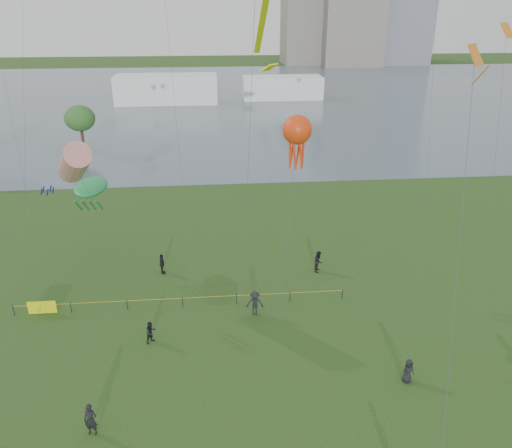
{
  "coord_description": "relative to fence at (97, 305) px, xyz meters",
  "views": [
    {
      "loc": [
        -2.54,
        -18.13,
        20.65
      ],
      "look_at": [
        0.0,
        10.0,
        8.0
      ],
      "focal_mm": 35.0,
      "sensor_mm": 36.0,
      "label": 1
    }
  ],
  "objects": [
    {
      "name": "kite_octopus",
      "position": [
        15.04,
        4.62,
        11.32
      ],
      "size": [
        3.06,
        7.81,
        13.06
      ],
      "rotation": [
        0.0,
        0.0,
        0.25
      ],
      "color": "#3F3F42"
    },
    {
      "name": "building_mid",
      "position": [
        57.26,
        148.65,
        18.45
      ],
      "size": [
        20.0,
        20.0,
        38.0
      ],
      "primitive_type": "cube",
      "color": "slate",
      "rests_on": "ground_plane"
    },
    {
      "name": "spectator_g",
      "position": [
        17.19,
        4.42,
        0.35
      ],
      "size": [
        0.95,
        1.06,
        1.82
      ],
      "primitive_type": "imported",
      "rotation": [
        0.0,
        0.0,
        1.23
      ],
      "color": "black",
      "rests_on": "ground_plane"
    },
    {
      "name": "spectator_a",
      "position": [
        4.27,
        -4.0,
        0.22
      ],
      "size": [
        0.95,
        0.94,
        1.55
      ],
      "primitive_type": "imported",
      "rotation": [
        0.0,
        0.0,
        0.75
      ],
      "color": "black",
      "rests_on": "ground_plane"
    },
    {
      "name": "kite_delta",
      "position": [
        23.49,
        -3.92,
        16.13
      ],
      "size": [
        6.72,
        15.52,
        18.46
      ],
      "rotation": [
        0.0,
        0.0,
        0.39
      ],
      "color": "#3F3F42"
    },
    {
      "name": "pavilion_left",
      "position": [
        -0.74,
        81.65,
        2.45
      ],
      "size": [
        22.0,
        8.0,
        6.0
      ],
      "primitive_type": "cube",
      "color": "white",
      "rests_on": "ground_plane"
    },
    {
      "name": "spectator_f",
      "position": [
        1.97,
        -11.5,
        0.39
      ],
      "size": [
        0.76,
        0.56,
        1.89
      ],
      "primitive_type": "imported",
      "rotation": [
        0.0,
        0.0,
        -0.16
      ],
      "color": "black",
      "rests_on": "ground_plane"
    },
    {
      "name": "kite_creature",
      "position": [
        -1.28,
        8.02,
        6.19
      ],
      "size": [
        4.32,
        11.53,
        7.24
      ],
      "rotation": [
        0.0,
        0.0,
        -0.32
      ],
      "color": "#3F3F42"
    },
    {
      "name": "fence",
      "position": [
        0.0,
        0.0,
        0.0
      ],
      "size": [
        24.07,
        0.07,
        1.05
      ],
      "color": "black",
      "rests_on": "ground_plane"
    },
    {
      "name": "spectator_b",
      "position": [
        11.35,
        -1.45,
        0.39
      ],
      "size": [
        1.28,
        0.82,
        1.88
      ],
      "primitive_type": "imported",
      "rotation": [
        0.0,
        0.0,
        -0.1
      ],
      "color": "black",
      "rests_on": "ground_plane"
    },
    {
      "name": "pavilion_right",
      "position": [
        25.26,
        84.65,
        1.95
      ],
      "size": [
        18.0,
        7.0,
        5.0
      ],
      "primitive_type": "cube",
      "color": "white",
      "rests_on": "ground_plane"
    },
    {
      "name": "lake",
      "position": [
        11.26,
        86.65,
        -0.53
      ],
      "size": [
        400.0,
        120.0,
        0.08
      ],
      "primitive_type": "cube",
      "color": "#50616E",
      "rests_on": "ground_plane"
    },
    {
      "name": "kite_windsock",
      "position": [
        -1.19,
        3.94,
        9.49
      ],
      "size": [
        5.6,
        5.21,
        12.01
      ],
      "rotation": [
        0.0,
        0.0,
        0.31
      ],
      "color": "#3F3F42"
    },
    {
      "name": "building_low",
      "position": [
        43.26,
        154.65,
        13.45
      ],
      "size": [
        16.0,
        18.0,
        28.0
      ],
      "primitive_type": "cube",
      "color": "slate",
      "rests_on": "ground_plane"
    },
    {
      "name": "spectator_d",
      "position": [
        19.73,
        -9.16,
        0.22
      ],
      "size": [
        0.85,
        0.65,
        1.55
      ],
      "primitive_type": "imported",
      "rotation": [
        0.0,
        0.0,
        0.23
      ],
      "color": "black",
      "rests_on": "ground_plane"
    },
    {
      "name": "spectator_c",
      "position": [
        4.25,
        5.15,
        0.32
      ],
      "size": [
        0.59,
        1.09,
        1.76
      ],
      "primitive_type": "imported",
      "rotation": [
        0.0,
        0.0,
        1.74
      ],
      "color": "black",
      "rests_on": "ground_plane"
    }
  ]
}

